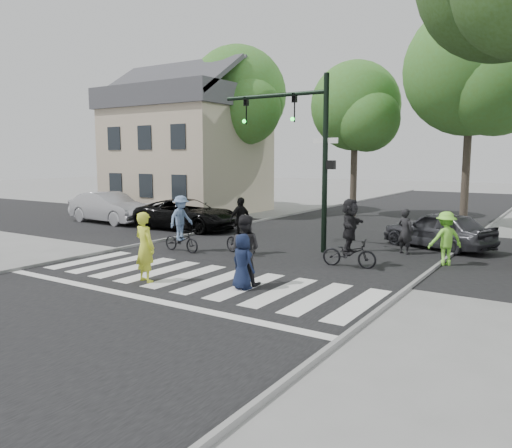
{
  "coord_description": "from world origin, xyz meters",
  "views": [
    {
      "loc": [
        8.38,
        -9.23,
        3.26
      ],
      "look_at": [
        0.5,
        3.0,
        1.3
      ],
      "focal_mm": 35.0,
      "sensor_mm": 36.0,
      "label": 1
    }
  ],
  "objects_px": {
    "cyclist_mid": "(240,231)",
    "pedestrian_adult": "(244,250)",
    "traffic_signal": "(303,138)",
    "car_suv": "(187,214)",
    "pedestrian_child": "(242,262)",
    "cyclist_right": "(350,237)",
    "pedestrian_woman": "(145,247)",
    "car_silver": "(109,207)",
    "car_grey": "(438,230)",
    "cyclist_left": "(181,228)"
  },
  "relations": [
    {
      "from": "cyclist_left",
      "to": "car_suv",
      "type": "bearing_deg",
      "value": 128.35
    },
    {
      "from": "cyclist_mid",
      "to": "car_silver",
      "type": "bearing_deg",
      "value": 162.65
    },
    {
      "from": "pedestrian_woman",
      "to": "cyclist_right",
      "type": "bearing_deg",
      "value": -119.76
    },
    {
      "from": "pedestrian_woman",
      "to": "cyclist_left",
      "type": "relative_size",
      "value": 0.95
    },
    {
      "from": "cyclist_mid",
      "to": "pedestrian_adult",
      "type": "bearing_deg",
      "value": -54.13
    },
    {
      "from": "cyclist_right",
      "to": "car_silver",
      "type": "bearing_deg",
      "value": 167.64
    },
    {
      "from": "traffic_signal",
      "to": "pedestrian_woman",
      "type": "distance_m",
      "value": 7.04
    },
    {
      "from": "cyclist_left",
      "to": "car_grey",
      "type": "bearing_deg",
      "value": 36.86
    },
    {
      "from": "pedestrian_adult",
      "to": "car_suv",
      "type": "distance_m",
      "value": 10.22
    },
    {
      "from": "cyclist_mid",
      "to": "car_grey",
      "type": "distance_m",
      "value": 7.12
    },
    {
      "from": "pedestrian_child",
      "to": "cyclist_mid",
      "type": "bearing_deg",
      "value": -40.98
    },
    {
      "from": "pedestrian_child",
      "to": "cyclist_right",
      "type": "height_order",
      "value": "cyclist_right"
    },
    {
      "from": "car_silver",
      "to": "car_suv",
      "type": "bearing_deg",
      "value": -83.25
    },
    {
      "from": "traffic_signal",
      "to": "cyclist_right",
      "type": "relative_size",
      "value": 2.92
    },
    {
      "from": "pedestrian_child",
      "to": "car_grey",
      "type": "height_order",
      "value": "pedestrian_child"
    },
    {
      "from": "car_grey",
      "to": "car_silver",
      "type": "bearing_deg",
      "value": -63.03
    },
    {
      "from": "car_silver",
      "to": "car_grey",
      "type": "distance_m",
      "value": 15.52
    },
    {
      "from": "traffic_signal",
      "to": "car_grey",
      "type": "bearing_deg",
      "value": 36.67
    },
    {
      "from": "car_suv",
      "to": "pedestrian_child",
      "type": "bearing_deg",
      "value": -134.49
    },
    {
      "from": "traffic_signal",
      "to": "pedestrian_child",
      "type": "height_order",
      "value": "traffic_signal"
    },
    {
      "from": "pedestrian_child",
      "to": "car_grey",
      "type": "distance_m",
      "value": 8.84
    },
    {
      "from": "cyclist_left",
      "to": "cyclist_right",
      "type": "xyz_separation_m",
      "value": [
        5.82,
        0.84,
        0.07
      ]
    },
    {
      "from": "pedestrian_child",
      "to": "cyclist_mid",
      "type": "xyz_separation_m",
      "value": [
        -2.6,
        3.68,
        0.09
      ]
    },
    {
      "from": "pedestrian_child",
      "to": "pedestrian_adult",
      "type": "bearing_deg",
      "value": -47.38
    },
    {
      "from": "cyclist_right",
      "to": "car_grey",
      "type": "bearing_deg",
      "value": 72.35
    },
    {
      "from": "pedestrian_child",
      "to": "cyclist_left",
      "type": "xyz_separation_m",
      "value": [
        -4.56,
        2.94,
        0.15
      ]
    },
    {
      "from": "pedestrian_woman",
      "to": "car_suv",
      "type": "distance_m",
      "value": 9.53
    },
    {
      "from": "traffic_signal",
      "to": "cyclist_left",
      "type": "bearing_deg",
      "value": -142.92
    },
    {
      "from": "cyclist_right",
      "to": "car_grey",
      "type": "distance_m",
      "value": 4.86
    },
    {
      "from": "car_grey",
      "to": "traffic_signal",
      "type": "bearing_deg",
      "value": -32.16
    },
    {
      "from": "pedestrian_child",
      "to": "cyclist_right",
      "type": "xyz_separation_m",
      "value": [
        1.26,
        3.78,
        0.22
      ]
    },
    {
      "from": "car_grey",
      "to": "pedestrian_child",
      "type": "bearing_deg",
      "value": 3.17
    },
    {
      "from": "cyclist_left",
      "to": "cyclist_right",
      "type": "relative_size",
      "value": 0.95
    },
    {
      "from": "car_grey",
      "to": "pedestrian_woman",
      "type": "bearing_deg",
      "value": -8.79
    },
    {
      "from": "cyclist_left",
      "to": "car_grey",
      "type": "xyz_separation_m",
      "value": [
        7.3,
        5.47,
        -0.17
      ]
    },
    {
      "from": "cyclist_mid",
      "to": "car_suv",
      "type": "height_order",
      "value": "cyclist_mid"
    },
    {
      "from": "traffic_signal",
      "to": "pedestrian_woman",
      "type": "relative_size",
      "value": 3.24
    },
    {
      "from": "pedestrian_adult",
      "to": "cyclist_right",
      "type": "distance_m",
      "value": 3.71
    },
    {
      "from": "pedestrian_child",
      "to": "car_grey",
      "type": "bearing_deg",
      "value": -94.17
    },
    {
      "from": "pedestrian_child",
      "to": "cyclist_right",
      "type": "distance_m",
      "value": 3.99
    },
    {
      "from": "cyclist_mid",
      "to": "car_suv",
      "type": "distance_m",
      "value": 6.31
    },
    {
      "from": "cyclist_left",
      "to": "car_suv",
      "type": "relative_size",
      "value": 0.39
    },
    {
      "from": "traffic_signal",
      "to": "pedestrian_child",
      "type": "bearing_deg",
      "value": -77.49
    },
    {
      "from": "pedestrian_adult",
      "to": "cyclist_right",
      "type": "bearing_deg",
      "value": -131.2
    },
    {
      "from": "car_suv",
      "to": "car_silver",
      "type": "xyz_separation_m",
      "value": [
        -4.83,
        -0.29,
        0.08
      ]
    },
    {
      "from": "traffic_signal",
      "to": "car_grey",
      "type": "relative_size",
      "value": 1.51
    },
    {
      "from": "pedestrian_woman",
      "to": "car_suv",
      "type": "xyz_separation_m",
      "value": [
        -5.32,
        7.9,
        -0.23
      ]
    },
    {
      "from": "pedestrian_adult",
      "to": "car_grey",
      "type": "height_order",
      "value": "pedestrian_adult"
    },
    {
      "from": "pedestrian_child",
      "to": "car_suv",
      "type": "bearing_deg",
      "value": -28.31
    },
    {
      "from": "pedestrian_adult",
      "to": "traffic_signal",
      "type": "bearing_deg",
      "value": -96.7
    }
  ]
}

